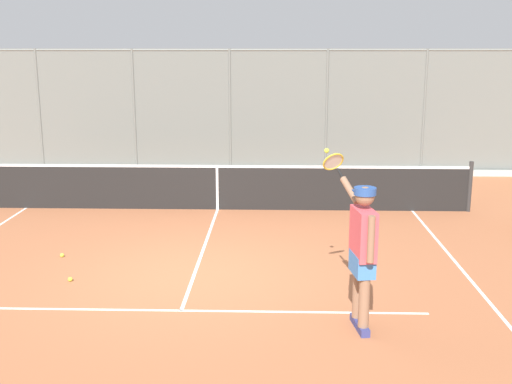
# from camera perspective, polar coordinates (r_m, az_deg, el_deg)

# --- Properties ---
(ground_plane) EXTENTS (60.00, 60.00, 0.00)m
(ground_plane) POSITION_cam_1_polar(r_m,az_deg,el_deg) (9.64, -5.65, -7.55)
(ground_plane) COLOR #A8603D
(court_line_markings) EXTENTS (8.33, 9.68, 0.01)m
(court_line_markings) POSITION_cam_1_polar(r_m,az_deg,el_deg) (8.15, -7.13, -11.52)
(court_line_markings) COLOR white
(court_line_markings) RESTS_ON ground
(fence_backdrop) EXTENTS (18.60, 1.37, 3.35)m
(fence_backdrop) POSITION_cam_1_polar(r_m,az_deg,el_deg) (17.73, -2.22, 6.98)
(fence_backdrop) COLOR slate
(fence_backdrop) RESTS_ON ground
(tennis_net) EXTENTS (10.70, 0.09, 1.07)m
(tennis_net) POSITION_cam_1_polar(r_m,az_deg,el_deg) (13.32, -3.53, 0.47)
(tennis_net) COLOR #2D2D2D
(tennis_net) RESTS_ON ground
(tennis_player) EXTENTS (0.62, 1.41, 2.08)m
(tennis_player) POSITION_cam_1_polar(r_m,az_deg,el_deg) (7.63, 9.61, -4.81)
(tennis_player) COLOR navy
(tennis_player) RESTS_ON ground
(tennis_ball_near_baseline) EXTENTS (0.07, 0.07, 0.07)m
(tennis_ball_near_baseline) POSITION_cam_1_polar(r_m,az_deg,el_deg) (9.75, -16.51, -7.60)
(tennis_ball_near_baseline) COLOR #C1D138
(tennis_ball_near_baseline) RESTS_ON ground
(tennis_ball_near_net) EXTENTS (0.07, 0.07, 0.07)m
(tennis_ball_near_net) POSITION_cam_1_polar(r_m,az_deg,el_deg) (10.87, -17.19, -5.50)
(tennis_ball_near_net) COLOR #C1D138
(tennis_ball_near_net) RESTS_ON ground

